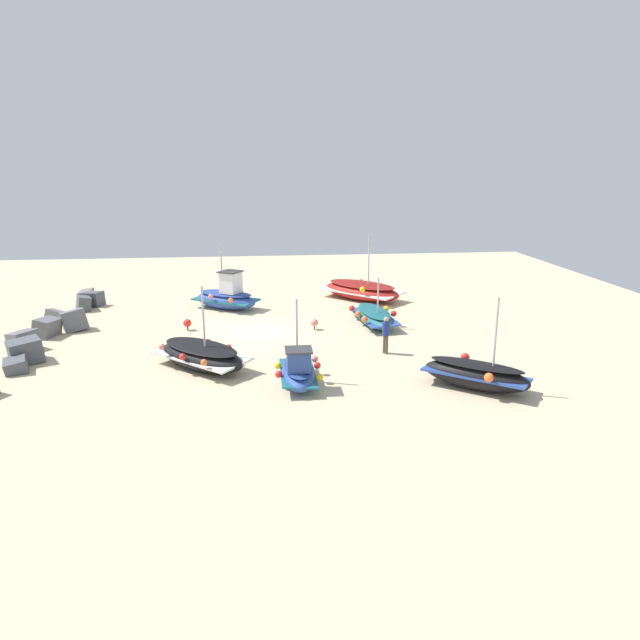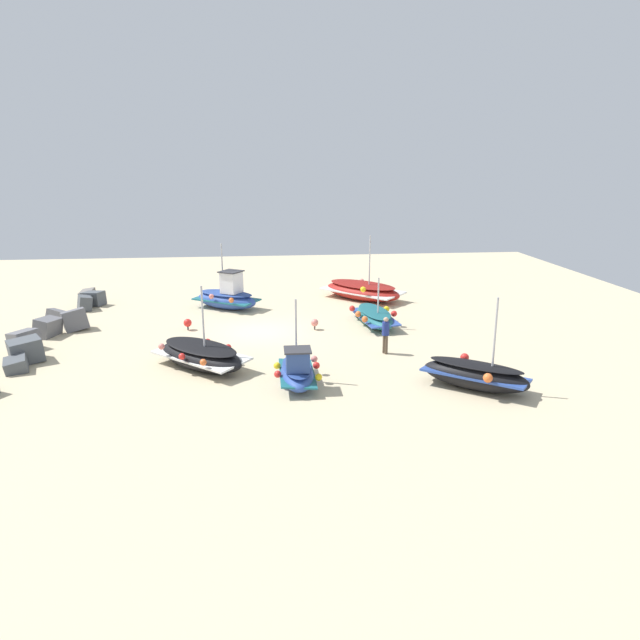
{
  "view_description": "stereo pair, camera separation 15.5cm",
  "coord_description": "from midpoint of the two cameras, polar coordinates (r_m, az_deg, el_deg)",
  "views": [
    {
      "loc": [
        -27.65,
        -0.02,
        8.11
      ],
      "look_at": [
        -1.39,
        -2.9,
        0.9
      ],
      "focal_mm": 32.13,
      "sensor_mm": 36.0,
      "label": 1
    },
    {
      "loc": [
        -27.67,
        -0.18,
        8.11
      ],
      "look_at": [
        -1.39,
        -2.9,
        0.9
      ],
      "focal_mm": 32.13,
      "sensor_mm": 36.0,
      "label": 2
    }
  ],
  "objects": [
    {
      "name": "person_walking",
      "position": [
        25.3,
        6.4,
        -1.25
      ],
      "size": [
        0.32,
        0.32,
        1.67
      ],
      "rotation": [
        0.0,
        0.0,
        1.98
      ],
      "color": "brown",
      "rests_on": "ground_plane"
    },
    {
      "name": "mooring_buoy_0",
      "position": [
        29.6,
        -13.22,
        -0.31
      ],
      "size": [
        0.41,
        0.41,
        0.58
      ],
      "color": "#3F3F42",
      "rests_on": "ground_plane"
    },
    {
      "name": "fishing_boat_3",
      "position": [
        35.57,
        4.02,
        2.96
      ],
      "size": [
        5.32,
        5.29,
        4.04
      ],
      "rotation": [
        0.0,
        0.0,
        0.78
      ],
      "color": "maroon",
      "rests_on": "ground_plane"
    },
    {
      "name": "fishing_boat_2",
      "position": [
        21.8,
        -2.4,
        -5.12
      ],
      "size": [
        3.28,
        1.77,
        3.27
      ],
      "rotation": [
        0.0,
        0.0,
        3.13
      ],
      "color": "#2D4C9E",
      "rests_on": "ground_plane"
    },
    {
      "name": "fishing_boat_5",
      "position": [
        24.0,
        -11.94,
        -3.46
      ],
      "size": [
        4.32,
        4.47,
        3.53
      ],
      "rotation": [
        0.0,
        0.0,
        0.82
      ],
      "color": "black",
      "rests_on": "ground_plane"
    },
    {
      "name": "mooring_buoy_1",
      "position": [
        28.92,
        -0.71,
        -0.27
      ],
      "size": [
        0.39,
        0.39,
        0.56
      ],
      "color": "#3F3F42",
      "rests_on": "ground_plane"
    },
    {
      "name": "fishing_boat_0",
      "position": [
        33.57,
        -9.44,
        2.28
      ],
      "size": [
        3.54,
        4.2,
        3.8
      ],
      "rotation": [
        0.0,
        0.0,
        4.13
      ],
      "color": "#2D4C9E",
      "rests_on": "ground_plane"
    },
    {
      "name": "fishing_boat_1",
      "position": [
        22.12,
        15.07,
        -5.24
      ],
      "size": [
        3.62,
        4.06,
        3.63
      ],
      "rotation": [
        0.0,
        0.0,
        0.91
      ],
      "color": "black",
      "rests_on": "ground_plane"
    },
    {
      "name": "breakwater_rocks",
      "position": [
        30.02,
        -25.8,
        -1.15
      ],
      "size": [
        17.74,
        2.93,
        1.33
      ],
      "color": "slate",
      "rests_on": "ground_plane"
    },
    {
      "name": "fishing_boat_4",
      "position": [
        29.99,
        5.24,
        0.36
      ],
      "size": [
        4.35,
        2.24,
        2.63
      ],
      "rotation": [
        0.0,
        0.0,
        0.11
      ],
      "color": "#1E6670",
      "rests_on": "ground_plane"
    },
    {
      "name": "ground_plane",
      "position": [
        28.83,
        -6.19,
        -1.17
      ],
      "size": [
        49.22,
        49.22,
        0.0
      ],
      "primitive_type": "plane",
      "color": "beige"
    }
  ]
}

